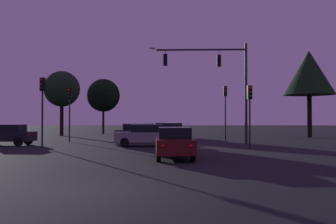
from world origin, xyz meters
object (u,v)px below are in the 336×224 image
(car_crossing_left, at_px, (7,135))
(car_crossing_right, at_px, (146,135))
(car_far_lane, at_px, (139,132))
(tree_left_far, at_px, (103,95))
(tree_behind_sign, at_px, (62,89))
(traffic_light_corner_left, at_px, (42,98))
(car_nearside_lane, at_px, (174,142))
(car_parked_lot, at_px, (170,130))
(traffic_light_corner_right, at_px, (250,104))
(traffic_light_far_side, at_px, (225,102))
(tree_center_horizon, at_px, (309,73))
(traffic_light_median, at_px, (69,104))
(traffic_signal_mast_arm, at_px, (219,74))

(car_crossing_left, height_order, car_crossing_right, same)
(car_far_lane, height_order, tree_left_far, tree_left_far)
(tree_behind_sign, bearing_deg, car_crossing_left, -86.21)
(traffic_light_corner_left, bearing_deg, car_crossing_left, 147.60)
(car_nearside_lane, relative_size, car_crossing_left, 1.09)
(car_parked_lot, bearing_deg, traffic_light_corner_right, -67.63)
(traffic_light_corner_right, relative_size, traffic_light_far_side, 0.85)
(tree_center_horizon, bearing_deg, traffic_light_median, -159.77)
(car_crossing_left, distance_m, car_parked_lot, 16.40)
(traffic_light_median, height_order, tree_left_far, tree_left_far)
(traffic_light_corner_left, relative_size, tree_behind_sign, 0.63)
(traffic_light_corner_right, relative_size, car_crossing_left, 1.01)
(traffic_light_corner_right, distance_m, car_far_lane, 11.00)
(car_crossing_left, height_order, tree_center_horizon, tree_center_horizon)
(traffic_light_far_side, height_order, car_nearside_lane, traffic_light_far_side)
(car_far_lane, bearing_deg, traffic_light_corner_left, -128.47)
(tree_left_far, bearing_deg, traffic_light_corner_right, -58.57)
(traffic_signal_mast_arm, bearing_deg, car_crossing_left, -173.89)
(car_crossing_right, relative_size, car_far_lane, 0.98)
(traffic_light_corner_right, relative_size, traffic_light_median, 0.91)
(car_parked_lot, bearing_deg, traffic_light_far_side, -45.19)
(traffic_light_corner_right, bearing_deg, car_nearside_lane, -126.64)
(traffic_light_corner_right, xyz_separation_m, tree_left_far, (-14.69, 24.03, 2.12))
(car_crossing_left, relative_size, car_far_lane, 0.90)
(car_crossing_right, bearing_deg, car_parked_lot, 83.55)
(traffic_light_median, xyz_separation_m, tree_center_horizon, (23.03, 8.49, 3.59))
(car_crossing_left, bearing_deg, traffic_light_corner_right, -6.97)
(traffic_light_corner_left, relative_size, car_parked_lot, 1.04)
(traffic_light_median, relative_size, tree_behind_sign, 0.61)
(traffic_light_far_side, xyz_separation_m, tree_center_horizon, (9.63, 6.40, 3.37))
(tree_center_horizon, bearing_deg, tree_left_far, 159.18)
(traffic_light_far_side, relative_size, car_crossing_left, 1.20)
(traffic_light_corner_right, distance_m, car_nearside_lane, 8.48)
(traffic_light_median, bearing_deg, traffic_light_corner_right, -25.02)
(car_parked_lot, bearing_deg, car_crossing_right, -96.45)
(tree_left_far, bearing_deg, car_parked_lot, -48.73)
(tree_left_far, relative_size, tree_center_horizon, 0.79)
(traffic_light_median, distance_m, car_far_lane, 6.39)
(traffic_signal_mast_arm, xyz_separation_m, traffic_light_far_side, (1.10, 4.82, -1.95))
(tree_behind_sign, distance_m, tree_left_far, 7.09)
(tree_left_far, bearing_deg, traffic_signal_mast_arm, -57.23)
(traffic_light_far_side, distance_m, car_nearside_lane, 16.01)
(traffic_light_corner_left, xyz_separation_m, tree_center_horizon, (22.89, 15.05, 3.49))
(traffic_signal_mast_arm, height_order, traffic_light_corner_left, traffic_signal_mast_arm)
(car_nearside_lane, distance_m, car_far_lane, 14.11)
(traffic_signal_mast_arm, height_order, car_far_lane, traffic_signal_mast_arm)
(traffic_signal_mast_arm, height_order, tree_center_horizon, tree_center_horizon)
(car_parked_lot, distance_m, tree_center_horizon, 15.97)
(tree_behind_sign, bearing_deg, traffic_light_far_side, -27.75)
(traffic_light_corner_left, relative_size, tree_center_horizon, 0.51)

